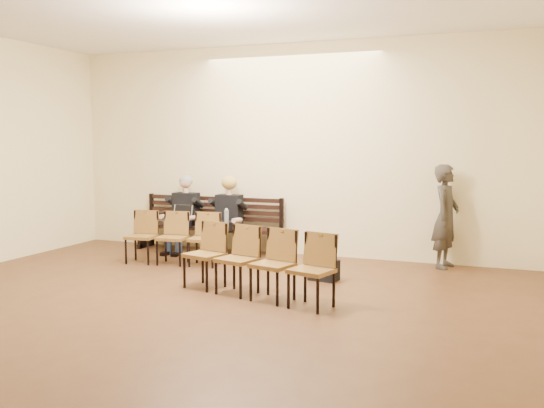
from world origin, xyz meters
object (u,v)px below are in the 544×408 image
Objects in this scene: seated_man at (183,215)px; water_bottle at (227,223)px; chair_row_front at (254,263)px; bag at (324,270)px; bench at (209,239)px; passerby at (446,209)px; seated_woman at (227,219)px; laptop at (179,219)px; chair_row_back at (172,238)px.

seated_man is 1.01m from water_bottle.
chair_row_front is at bearing -45.81° from seated_man.
seated_man is at bearing 156.80° from bag.
seated_man is at bearing -164.10° from bench.
seated_man reaches higher than water_bottle.
passerby is 0.86× the size of chair_row_front.
bag is 0.18× the size of chair_row_front.
seated_man is 0.83m from seated_woman.
water_bottle is at bearing 153.83° from bag.
bench is 1.25× the size of chair_row_front.
seated_man reaches higher than seated_woman.
seated_woman is at bearing 114.67° from water_bottle.
chair_row_front is at bearing -52.81° from bench.
chair_row_front reaches higher than bench.
bag is (2.45, -1.35, -0.08)m from bench.
bench is 7.34× the size of laptop.
chair_row_front reaches higher than laptop.
bench is 0.57m from seated_woman.
bench is 0.60m from seated_man.
laptop is at bearing -83.16° from seated_man.
laptop is 1.49× the size of water_bottle.
bag is at bearing -26.30° from laptop.
chair_row_front is (1.38, -2.11, -0.14)m from water_bottle.
chair_row_back reaches higher than laptop.
water_bottle is 0.63× the size of bag.
chair_row_back is at bearing -72.88° from laptop.
passerby reaches higher than bench.
laptop is at bearing 105.53° from chair_row_back.
water_bottle is at bearing -65.33° from seated_woman.
seated_man is 0.21m from laptop.
water_bottle is 3.44m from passerby.
bench is 2.80m from bag.
chair_row_back is (0.38, -1.03, -0.23)m from seated_man.
passerby is (4.32, 0.42, 0.32)m from laptop.
passerby reaches higher than laptop.
bag is 0.21× the size of passerby.
seated_man is 4.36m from passerby.
seated_man is at bearing 103.98° from passerby.
water_bottle is at bearing 43.96° from chair_row_back.
passerby is (3.92, 0.10, 0.67)m from bench.
chair_row_back reaches higher than water_bottle.
seated_woman is 3.53m from passerby.
chair_row_front is at bearing -56.93° from water_bottle.
chair_row_back is (-0.44, -1.03, -0.20)m from seated_woman.
bench is 0.62m from laptop.
chair_row_front is (1.51, -2.40, -0.18)m from seated_woman.
water_bottle is at bearing 137.98° from chair_row_front.
chair_row_front is 2.39m from chair_row_back.
seated_man is 3.17m from bag.
chair_row_back is (-0.58, -0.74, -0.16)m from water_bottle.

